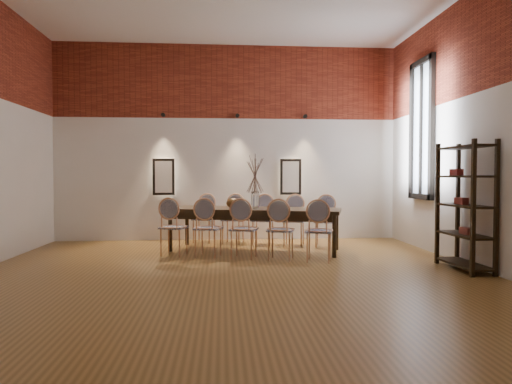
{
  "coord_description": "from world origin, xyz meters",
  "views": [
    {
      "loc": [
        -0.12,
        -5.93,
        1.32
      ],
      "look_at": [
        0.45,
        1.65,
        1.05
      ],
      "focal_mm": 32.0,
      "sensor_mm": 36.0,
      "label": 1
    }
  ],
  "objects": [
    {
      "name": "brick_band_back",
      "position": [
        0.0,
        3.48,
        3.25
      ],
      "size": [
        7.0,
        0.02,
        1.5
      ],
      "primitive_type": "cube",
      "color": "maroon",
      "rests_on": "ground"
    },
    {
      "name": "dried_branches",
      "position": [
        0.46,
        2.05,
        1.35
      ],
      "size": [
        0.5,
        0.5,
        0.7
      ],
      "primitive_type": null,
      "color": "brown",
      "rests_on": "vase"
    },
    {
      "name": "chair_near_c",
      "position": [
        0.23,
        1.32,
        0.47
      ],
      "size": [
        0.55,
        0.55,
        0.94
      ],
      "primitive_type": null,
      "rotation": [
        0.0,
        0.0,
        -0.29
      ],
      "color": "tan",
      "rests_on": "floor"
    },
    {
      "name": "spot_fixture_right",
      "position": [
        1.6,
        3.42,
        2.55
      ],
      "size": [
        0.08,
        0.1,
        0.08
      ],
      "primitive_type": "cylinder",
      "rotation": [
        1.57,
        0.0,
        0.0
      ],
      "color": "black",
      "rests_on": "wall_back"
    },
    {
      "name": "chair_far_a",
      "position": [
        -0.48,
        3.12,
        0.47
      ],
      "size": [
        0.55,
        0.55,
        0.94
      ],
      "primitive_type": null,
      "rotation": [
        0.0,
        0.0,
        2.85
      ],
      "color": "tan",
      "rests_on": "floor"
    },
    {
      "name": "chair_far_b",
      "position": [
        0.09,
        2.95,
        0.47
      ],
      "size": [
        0.55,
        0.55,
        0.94
      ],
      "primitive_type": null,
      "rotation": [
        0.0,
        0.0,
        2.85
      ],
      "color": "tan",
      "rests_on": "floor"
    },
    {
      "name": "vase",
      "position": [
        0.46,
        2.05,
        0.9
      ],
      "size": [
        0.14,
        0.14,
        0.3
      ],
      "primitive_type": "cylinder",
      "color": "silver",
      "rests_on": "dining_table"
    },
    {
      "name": "chair_near_e",
      "position": [
        1.37,
        0.98,
        0.47
      ],
      "size": [
        0.55,
        0.55,
        0.94
      ],
      "primitive_type": null,
      "rotation": [
        0.0,
        0.0,
        -0.29
      ],
      "color": "tan",
      "rests_on": "floor"
    },
    {
      "name": "spot_fixture_left",
      "position": [
        -1.3,
        3.42,
        2.55
      ],
      "size": [
        0.08,
        0.1,
        0.08
      ],
      "primitive_type": "cylinder",
      "rotation": [
        1.57,
        0.0,
        0.0
      ],
      "color": "black",
      "rests_on": "wall_back"
    },
    {
      "name": "bowl",
      "position": [
        0.08,
        2.11,
        0.84
      ],
      "size": [
        0.24,
        0.24,
        0.18
      ],
      "primitive_type": "ellipsoid",
      "color": "brown",
      "rests_on": "dining_table"
    },
    {
      "name": "window_mullion",
      "position": [
        3.44,
        2.0,
        2.15
      ],
      "size": [
        0.06,
        0.06,
        2.4
      ],
      "primitive_type": "cube",
      "color": "black",
      "rests_on": "wall_right"
    },
    {
      "name": "book",
      "position": [
        0.22,
        2.22,
        0.77
      ],
      "size": [
        0.3,
        0.25,
        0.03
      ],
      "primitive_type": "cube",
      "rotation": [
        0.0,
        0.0,
        -0.29
      ],
      "color": "#982F78",
      "rests_on": "dining_table"
    },
    {
      "name": "chair_near_b",
      "position": [
        -0.35,
        1.5,
        0.47
      ],
      "size": [
        0.55,
        0.55,
        0.94
      ],
      "primitive_type": null,
      "rotation": [
        0.0,
        0.0,
        -0.29
      ],
      "color": "tan",
      "rests_on": "floor"
    },
    {
      "name": "shelving_rack",
      "position": [
        3.28,
        0.21,
        0.9
      ],
      "size": [
        0.4,
        1.01,
        1.8
      ],
      "primitive_type": null,
      "rotation": [
        0.0,
        0.0,
        0.02
      ],
      "color": "black",
      "rests_on": "floor"
    },
    {
      "name": "wall_front",
      "position": [
        0.0,
        -3.55,
        2.0
      ],
      "size": [
        7.0,
        0.1,
        4.0
      ],
      "primitive_type": "cube",
      "color": "silver",
      "rests_on": "ground"
    },
    {
      "name": "niche_left",
      "position": [
        -1.3,
        3.45,
        1.3
      ],
      "size": [
        0.36,
        0.06,
        0.66
      ],
      "primitive_type": "cube",
      "color": "#FFEAC6",
      "rests_on": "wall_back"
    },
    {
      "name": "window_frame",
      "position": [
        3.44,
        2.0,
        2.15
      ],
      "size": [
        0.08,
        0.9,
        2.5
      ],
      "primitive_type": "cube",
      "color": "black",
      "rests_on": "wall_right"
    },
    {
      "name": "floor",
      "position": [
        0.0,
        0.0,
        -0.01
      ],
      "size": [
        7.0,
        7.0,
        0.02
      ],
      "primitive_type": "cube",
      "color": "olive",
      "rests_on": "ground"
    },
    {
      "name": "brick_band_right",
      "position": [
        3.48,
        0.0,
        3.25
      ],
      "size": [
        0.02,
        7.0,
        1.5
      ],
      "primitive_type": "cube",
      "color": "maroon",
      "rests_on": "ground"
    },
    {
      "name": "dining_table",
      "position": [
        0.45,
        2.05,
        0.38
      ],
      "size": [
        3.14,
        1.78,
        0.75
      ],
      "primitive_type": "cube",
      "rotation": [
        0.0,
        0.0,
        -0.29
      ],
      "color": "black",
      "rests_on": "floor"
    },
    {
      "name": "chair_far_d",
      "position": [
        1.24,
        2.61,
        0.47
      ],
      "size": [
        0.55,
        0.55,
        0.94
      ],
      "primitive_type": null,
      "rotation": [
        0.0,
        0.0,
        2.85
      ],
      "color": "tan",
      "rests_on": "floor"
    },
    {
      "name": "spot_fixture_mid",
      "position": [
        0.2,
        3.42,
        2.55
      ],
      "size": [
        0.08,
        0.1,
        0.08
      ],
      "primitive_type": "cylinder",
      "rotation": [
        1.57,
        0.0,
        0.0
      ],
      "color": "black",
      "rests_on": "wall_back"
    },
    {
      "name": "chair_near_a",
      "position": [
        -0.92,
        1.67,
        0.47
      ],
      "size": [
        0.55,
        0.55,
        0.94
      ],
      "primitive_type": null,
      "rotation": [
        0.0,
        0.0,
        -0.29
      ],
      "color": "tan",
      "rests_on": "floor"
    },
    {
      "name": "niche_right",
      "position": [
        1.3,
        3.45,
        1.3
      ],
      "size": [
        0.36,
        0.06,
        0.66
      ],
      "primitive_type": "cube",
      "color": "#FFEAC6",
      "rests_on": "wall_back"
    },
    {
      "name": "chair_far_e",
      "position": [
        1.81,
        2.43,
        0.47
      ],
      "size": [
        0.55,
        0.55,
        0.94
      ],
      "primitive_type": null,
      "rotation": [
        0.0,
        0.0,
        2.85
      ],
      "color": "tan",
      "rests_on": "floor"
    },
    {
      "name": "wall_back",
      "position": [
        0.0,
        3.55,
        2.0
      ],
      "size": [
        7.0,
        0.1,
        4.0
      ],
      "primitive_type": "cube",
      "color": "silver",
      "rests_on": "ground"
    },
    {
      "name": "chair_near_d",
      "position": [
        0.8,
        1.15,
        0.47
      ],
      "size": [
        0.55,
        0.55,
        0.94
      ],
      "primitive_type": null,
      "rotation": [
        0.0,
        0.0,
        -0.29
      ],
      "color": "tan",
      "rests_on": "floor"
    },
    {
      "name": "window_glass",
      "position": [
        3.46,
        2.0,
        2.15
      ],
      "size": [
        0.02,
        0.78,
        2.38
      ],
      "primitive_type": "cube",
      "color": "silver",
      "rests_on": "wall_right"
    },
    {
      "name": "chair_far_c",
      "position": [
        0.67,
        2.78,
        0.47
      ],
      "size": [
        0.55,
        0.55,
        0.94
      ],
      "primitive_type": null,
      "rotation": [
        0.0,
        0.0,
        2.85
      ],
      "color": "tan",
      "rests_on": "floor"
    },
    {
      "name": "wall_right",
      "position": [
        3.55,
        0.0,
        2.0
      ],
      "size": [
        0.1,
        7.0,
        4.0
      ],
      "primitive_type": "cube",
      "color": "silver",
      "rests_on": "ground"
    }
  ]
}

